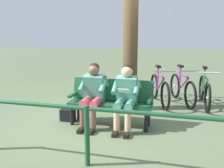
{
  "coord_description": "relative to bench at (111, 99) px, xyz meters",
  "views": [
    {
      "loc": [
        -0.93,
        4.85,
        1.83
      ],
      "look_at": [
        -0.3,
        -0.21,
        0.75
      ],
      "focal_mm": 41.89,
      "sensor_mm": 36.0,
      "label": 1
    }
  ],
  "objects": [
    {
      "name": "ground_plane",
      "position": [
        0.31,
        -0.01,
        -0.51
      ],
      "size": [
        40.0,
        40.0,
        0.0
      ],
      "primitive_type": "plane",
      "color": "#566647"
    },
    {
      "name": "litter_bin",
      "position": [
        0.42,
        -1.04,
        -0.13
      ],
      "size": [
        0.35,
        0.35,
        0.75
      ],
      "color": "slate",
      "rests_on": "ground"
    },
    {
      "name": "bicycle_green",
      "position": [
        -1.0,
        -1.53,
        -0.15
      ],
      "size": [
        0.53,
        1.65,
        0.94
      ],
      "rotation": [
        0.0,
        0.0,
        1.78
      ],
      "color": "black",
      "rests_on": "ground"
    },
    {
      "name": "bicycle_black",
      "position": [
        -1.57,
        -1.67,
        -0.15
      ],
      "size": [
        0.56,
        1.65,
        0.94
      ],
      "rotation": [
        0.0,
        0.0,
        1.81
      ],
      "color": "black",
      "rests_on": "ground"
    },
    {
      "name": "handbag",
      "position": [
        0.89,
        -0.04,
        -0.39
      ],
      "size": [
        0.31,
        0.18,
        0.24
      ],
      "primitive_type": "cube",
      "rotation": [
        0.0,
        0.0,
        -0.12
      ],
      "color": "black",
      "rests_on": "ground"
    },
    {
      "name": "person_companion",
      "position": [
        0.34,
        0.12,
        0.16
      ],
      "size": [
        0.53,
        0.8,
        1.2
      ],
      "rotation": [
        0.0,
        0.0,
        -0.13
      ],
      "color": "#4C8C7A",
      "rests_on": "ground"
    },
    {
      "name": "bench",
      "position": [
        0.0,
        0.0,
        0.0
      ],
      "size": [
        1.65,
        0.68,
        0.87
      ],
      "rotation": [
        0.0,
        0.0,
        -0.13
      ],
      "color": "#194C2D",
      "rests_on": "ground"
    },
    {
      "name": "person_reading",
      "position": [
        -0.3,
        0.21,
        0.16
      ],
      "size": [
        0.53,
        0.8,
        1.2
      ],
      "rotation": [
        0.0,
        0.0,
        -0.13
      ],
      "color": "#4C8C7A",
      "rests_on": "ground"
    },
    {
      "name": "bicycle_orange",
      "position": [
        -2.07,
        -1.47,
        -0.15
      ],
      "size": [
        0.48,
        1.68,
        0.94
      ],
      "rotation": [
        0.0,
        0.0,
        1.5
      ],
      "color": "black",
      "rests_on": "ground"
    },
    {
      "name": "tree_trunk",
      "position": [
        -0.3,
        -1.0,
        1.43
      ],
      "size": [
        0.33,
        0.33,
        3.88
      ],
      "primitive_type": "cylinder",
      "color": "#4C3823",
      "rests_on": "ground"
    },
    {
      "name": "railing_fence",
      "position": [
        0.11,
        1.64,
        0.1
      ],
      "size": [
        3.68,
        0.56,
        0.85
      ],
      "rotation": [
        0.0,
        0.0,
        -0.14
      ],
      "color": "#194C2D",
      "rests_on": "ground"
    }
  ]
}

